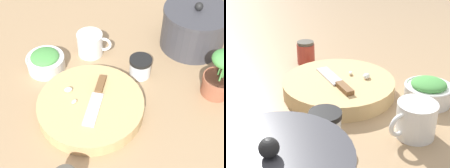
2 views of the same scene
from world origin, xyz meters
TOP-DOWN VIEW (x-y plane):
  - ground_plane at (0.00, 0.00)m, footprint 5.00×5.00m
  - cutting_board at (0.08, -0.06)m, footprint 0.31×0.31m
  - chef_knife at (0.07, -0.04)m, footprint 0.19×0.07m
  - garlic_cloves at (0.04, -0.12)m, footprint 0.07×0.04m
  - herb_bowl at (-0.11, -0.21)m, footprint 0.13×0.13m
  - spice_jar at (-0.07, 0.11)m, footprint 0.07×0.07m
  - coffee_mug at (-0.19, -0.06)m, footprint 0.09×0.12m
  - stock_pot at (-0.21, 0.31)m, footprint 0.23×0.23m
  - potted_herb at (0.03, 0.33)m, footprint 0.10×0.10m

SIDE VIEW (x-z plane):
  - ground_plane at x=0.00m, z-range 0.00..0.00m
  - cutting_board at x=0.08m, z-range 0.00..0.04m
  - herb_bowl at x=-0.11m, z-range 0.00..0.07m
  - spice_jar at x=-0.07m, z-range 0.00..0.07m
  - coffee_mug at x=-0.19m, z-range 0.00..0.08m
  - chef_knife at x=0.07m, z-range 0.04..0.05m
  - garlic_cloves at x=0.04m, z-range 0.04..0.06m
  - potted_herb at x=0.03m, z-range -0.01..0.15m
  - stock_pot at x=-0.21m, z-range -0.01..0.16m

